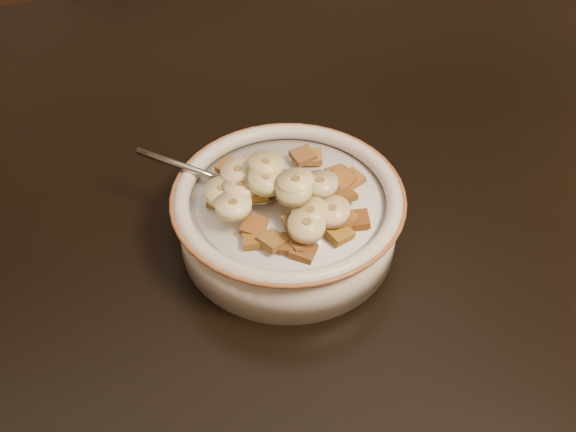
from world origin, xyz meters
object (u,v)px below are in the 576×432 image
object	(u,v)px
table	(235,173)
chair	(195,89)
spoon	(254,191)
cereal_bowl	(288,221)

from	to	relation	value
table	chair	xyz separation A→B (m)	(0.08, 0.59, -0.28)
chair	spoon	bearing A→B (deg)	-88.96
spoon	table	bearing A→B (deg)	-148.14
spoon	chair	bearing A→B (deg)	-149.53
chair	spoon	size ratio (longest dim) A/B	18.74
cereal_bowl	spoon	xyz separation A→B (m)	(-0.03, 0.02, 0.03)
table	spoon	bearing A→B (deg)	-96.17
chair	cereal_bowl	xyz separation A→B (m)	(-0.07, -0.72, 0.33)
table	chair	size ratio (longest dim) A/B	1.57
cereal_bowl	table	bearing A→B (deg)	95.69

